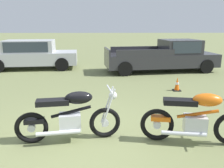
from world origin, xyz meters
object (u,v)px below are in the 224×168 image
object	(u,v)px
traffic_cone	(177,85)
motorcycle_black	(70,116)
car_silver	(32,53)
pickup_truck_charcoal	(166,55)
motorcycle_orange	(196,118)

from	to	relation	value
traffic_cone	motorcycle_black	bearing A→B (deg)	-131.62
motorcycle_black	traffic_cone	size ratio (longest dim) A/B	4.30
car_silver	traffic_cone	size ratio (longest dim) A/B	9.70
motorcycle_black	pickup_truck_charcoal	world-z (taller)	pickup_truck_charcoal
motorcycle_black	motorcycle_orange	bearing A→B (deg)	-12.63
car_silver	traffic_cone	bearing A→B (deg)	-40.50
pickup_truck_charcoal	motorcycle_black	bearing A→B (deg)	-124.81
car_silver	pickup_truck_charcoal	size ratio (longest dim) A/B	0.83
motorcycle_black	car_silver	size ratio (longest dim) A/B	0.44
motorcycle_black	traffic_cone	bearing A→B (deg)	39.50
traffic_cone	pickup_truck_charcoal	bearing A→B (deg)	82.53
pickup_truck_charcoal	traffic_cone	bearing A→B (deg)	-105.32
motorcycle_black	pickup_truck_charcoal	size ratio (longest dim) A/B	0.37
pickup_truck_charcoal	traffic_cone	xyz separation A→B (m)	(-0.46, -3.48, -0.54)
car_silver	pickup_truck_charcoal	world-z (taller)	pickup_truck_charcoal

